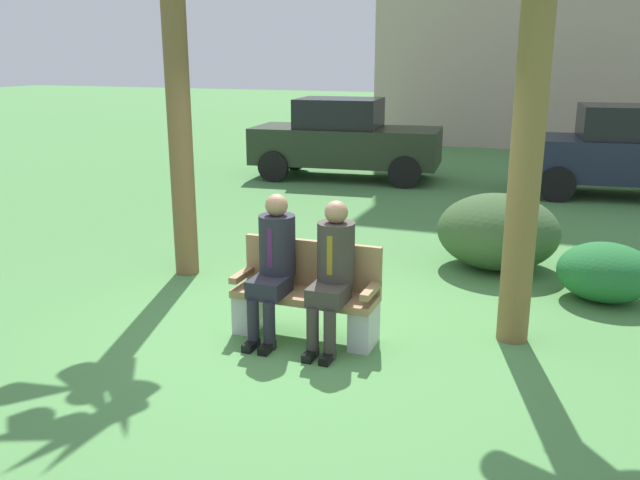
{
  "coord_description": "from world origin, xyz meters",
  "views": [
    {
      "loc": [
        2.34,
        -5.52,
        2.6
      ],
      "look_at": [
        0.13,
        0.35,
        0.85
      ],
      "focal_mm": 37.87,
      "sensor_mm": 36.0,
      "label": 1
    }
  ],
  "objects_px": {
    "seated_man_left": "(274,260)",
    "parked_car_near": "(344,139)",
    "shrub_mid_lawn": "(498,231)",
    "seated_man_right": "(333,267)",
    "parked_car_far": "(633,152)",
    "park_bench": "(307,296)",
    "shrub_near_bench": "(605,272)"
  },
  "relations": [
    {
      "from": "seated_man_left",
      "to": "shrub_mid_lawn",
      "type": "distance_m",
      "value": 3.39
    },
    {
      "from": "seated_man_left",
      "to": "parked_car_near",
      "type": "bearing_deg",
      "value": 104.17
    },
    {
      "from": "shrub_mid_lawn",
      "to": "parked_car_near",
      "type": "relative_size",
      "value": 0.37
    },
    {
      "from": "park_bench",
      "to": "seated_man_left",
      "type": "distance_m",
      "value": 0.47
    },
    {
      "from": "shrub_mid_lawn",
      "to": "parked_car_far",
      "type": "height_order",
      "value": "parked_car_far"
    },
    {
      "from": "park_bench",
      "to": "shrub_near_bench",
      "type": "xyz_separation_m",
      "value": [
        2.66,
        2.02,
        -0.08
      ]
    },
    {
      "from": "park_bench",
      "to": "shrub_mid_lawn",
      "type": "xyz_separation_m",
      "value": [
        1.43,
        2.79,
        0.07
      ]
    },
    {
      "from": "seated_man_left",
      "to": "shrub_mid_lawn",
      "type": "height_order",
      "value": "seated_man_left"
    },
    {
      "from": "park_bench",
      "to": "shrub_mid_lawn",
      "type": "relative_size",
      "value": 0.91
    },
    {
      "from": "park_bench",
      "to": "seated_man_left",
      "type": "height_order",
      "value": "seated_man_left"
    },
    {
      "from": "park_bench",
      "to": "seated_man_right",
      "type": "relative_size",
      "value": 1.01
    },
    {
      "from": "parked_car_near",
      "to": "parked_car_far",
      "type": "relative_size",
      "value": 1.0
    },
    {
      "from": "park_bench",
      "to": "parked_car_far",
      "type": "distance_m",
      "value": 8.68
    },
    {
      "from": "seated_man_left",
      "to": "seated_man_right",
      "type": "bearing_deg",
      "value": -0.16
    },
    {
      "from": "parked_car_far",
      "to": "park_bench",
      "type": "bearing_deg",
      "value": -111.93
    },
    {
      "from": "seated_man_right",
      "to": "parked_car_far",
      "type": "distance_m",
      "value": 8.67
    },
    {
      "from": "seated_man_left",
      "to": "seated_man_right",
      "type": "xyz_separation_m",
      "value": [
        0.58,
        -0.0,
        -0.01
      ]
    },
    {
      "from": "shrub_mid_lawn",
      "to": "parked_car_far",
      "type": "bearing_deg",
      "value": 71.05
    },
    {
      "from": "seated_man_left",
      "to": "parked_car_far",
      "type": "relative_size",
      "value": 0.33
    },
    {
      "from": "seated_man_left",
      "to": "parked_car_near",
      "type": "relative_size",
      "value": 0.34
    },
    {
      "from": "shrub_near_bench",
      "to": "seated_man_right",
      "type": "bearing_deg",
      "value": -137.89
    },
    {
      "from": "park_bench",
      "to": "parked_car_far",
      "type": "height_order",
      "value": "parked_car_far"
    },
    {
      "from": "park_bench",
      "to": "shrub_mid_lawn",
      "type": "bearing_deg",
      "value": 62.79
    },
    {
      "from": "park_bench",
      "to": "seated_man_right",
      "type": "xyz_separation_m",
      "value": [
        0.3,
        -0.11,
        0.35
      ]
    },
    {
      "from": "seated_man_right",
      "to": "parked_car_far",
      "type": "height_order",
      "value": "parked_car_far"
    },
    {
      "from": "seated_man_right",
      "to": "parked_car_near",
      "type": "bearing_deg",
      "value": 107.93
    },
    {
      "from": "park_bench",
      "to": "shrub_mid_lawn",
      "type": "height_order",
      "value": "shrub_mid_lawn"
    },
    {
      "from": "shrub_near_bench",
      "to": "parked_car_far",
      "type": "relative_size",
      "value": 0.25
    },
    {
      "from": "shrub_near_bench",
      "to": "parked_car_near",
      "type": "xyz_separation_m",
      "value": [
        -5.0,
        6.0,
        0.52
      ]
    },
    {
      "from": "shrub_near_bench",
      "to": "shrub_mid_lawn",
      "type": "height_order",
      "value": "shrub_mid_lawn"
    },
    {
      "from": "seated_man_left",
      "to": "park_bench",
      "type": "bearing_deg",
      "value": 21.85
    },
    {
      "from": "park_bench",
      "to": "seated_man_left",
      "type": "xyz_separation_m",
      "value": [
        -0.28,
        -0.11,
        0.36
      ]
    }
  ]
}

